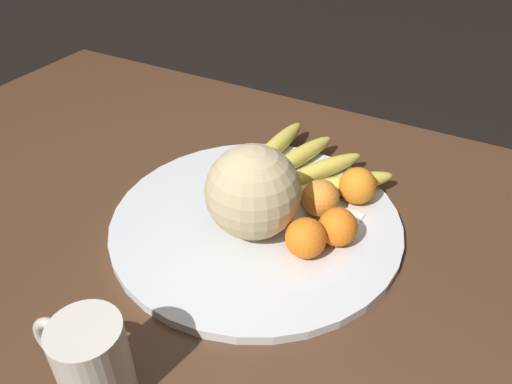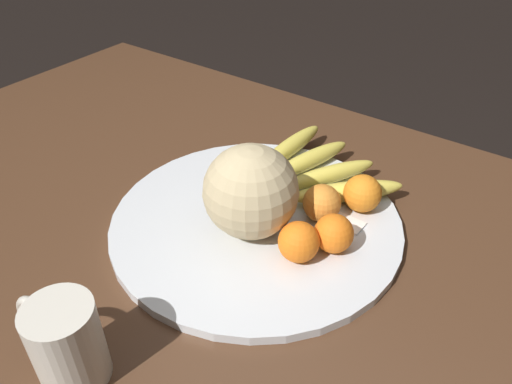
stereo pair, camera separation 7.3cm
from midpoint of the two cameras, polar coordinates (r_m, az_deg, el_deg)
The scene contains 10 objects.
kitchen_table at distance 0.79m, azimuth -2.45°, elevation -11.07°, with size 1.62×0.96×0.71m.
fruit_bowl at distance 0.77m, azimuth -2.74°, elevation -3.49°, with size 0.44×0.44×0.01m.
melon at distance 0.70m, azimuth -3.34°, elevation -0.09°, with size 0.14×0.14×0.14m.
banana_bunch at distance 0.86m, azimuth 3.64°, elevation 3.08°, with size 0.24×0.23×0.03m.
orange_front_left at distance 0.76m, azimuth 4.65°, elevation -0.80°, with size 0.06×0.06×0.06m.
orange_front_right at distance 0.71m, azimuth 6.43°, elevation -4.10°, with size 0.06×0.06×0.06m.
orange_mid_center at distance 0.79m, azimuth 8.95°, elevation 0.62°, with size 0.06×0.06×0.06m.
orange_back_left at distance 0.69m, azimuth 2.67°, elevation -5.40°, with size 0.06×0.06×0.06m.
produce_tag at distance 0.78m, azimuth 6.50°, elevation -2.45°, with size 0.08×0.03×0.00m.
ceramic_mug at distance 0.58m, azimuth -22.05°, elevation -17.67°, with size 0.12×0.08×0.11m.
Camera 1 is at (0.25, -0.47, 1.21)m, focal length 35.00 mm.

